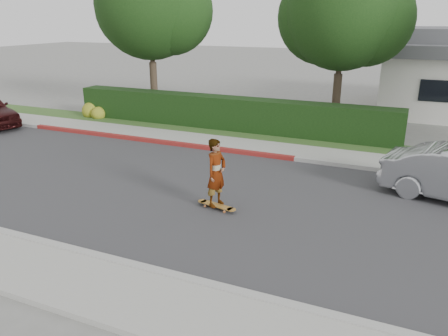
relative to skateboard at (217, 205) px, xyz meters
The scene contains 14 objects.
ground 0.76m from the skateboard, 100.81° to the left, with size 120.00×120.00×0.00m, color slate.
road 0.76m from the skateboard, 100.81° to the left, with size 60.00×8.00×0.01m, color #2D2D30.
curb_near 3.36m from the skateboard, 92.43° to the right, with size 60.00×0.20×0.15m, color #9E9E99.
sidewalk_near 4.26m from the skateboard, 91.91° to the right, with size 60.00×1.60×0.12m, color gray.
curb_far 4.85m from the skateboard, 91.68° to the left, with size 60.00×0.20×0.15m, color #9E9E99.
curb_red_section 7.06m from the skateboard, 136.71° to the left, with size 12.00×0.21×0.15m, color maroon.
sidewalk_far 5.75m from the skateboard, 91.42° to the left, with size 60.00×1.60×0.12m, color gray.
planting_strip 7.35m from the skateboard, 91.11° to the left, with size 60.00×1.60×0.10m, color #2D4C1E.
hedge 8.57m from the skateboard, 111.58° to the left, with size 15.00×1.00×1.50m, color black.
flowering_shrub 12.61m from the skateboard, 143.61° to the left, with size 1.40×1.00×0.90m.
tree_left 13.20m from the skateboard, 129.07° to the left, with size 5.99×5.21×8.00m.
tree_center 11.11m from the skateboard, 82.30° to the left, with size 5.66×4.84×7.44m.
skateboard is the anchor object (origin of this frame).
skateboarder 0.92m from the skateboard, ahead, with size 0.66×0.43×1.81m, color white.
Camera 1 is at (4.55, -10.41, 4.87)m, focal length 35.00 mm.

